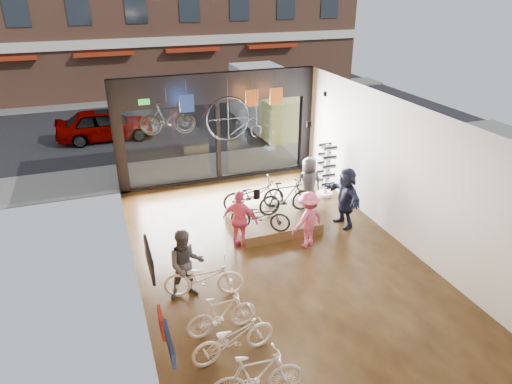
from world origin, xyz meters
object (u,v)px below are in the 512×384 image
customer_1 (186,265)px  customer_3 (308,220)px  customer_5 (346,197)px  hung_bike (168,118)px  customer_4 (308,184)px  penny_farthing (237,120)px  display_platform (272,222)px  sunglasses_rack (326,170)px  floor_bike_4 (204,278)px  display_bike_mid (286,197)px  box_truck (273,102)px  floor_bike_3 (222,314)px  floor_bike_1 (257,377)px  street_car (105,124)px  customer_2 (240,220)px  display_bike_right (254,195)px  floor_bike_2 (233,337)px  display_bike_left (260,215)px

customer_1 → customer_3: (3.48, 1.07, -0.06)m
customer_5 → hung_bike: 5.61m
customer_1 → customer_4: 5.41m
penny_farthing → display_platform: bearing=-86.4°
customer_1 → sunglasses_rack: size_ratio=0.95×
customer_4 → sunglasses_rack: sunglasses_rack is taller
floor_bike_4 → display_bike_mid: bearing=-35.2°
box_truck → floor_bike_3: 14.08m
display_bike_mid → penny_farthing: penny_farthing is taller
floor_bike_1 → customer_4: (3.94, 6.23, 0.35)m
street_car → display_platform: street_car is taller
customer_2 → customer_4: 3.06m
floor_bike_4 → display_bike_right: size_ratio=0.98×
floor_bike_4 → customer_5: customer_5 is taller
floor_bike_3 → customer_2: 3.29m
floor_bike_4 → customer_4: size_ratio=1.07×
floor_bike_3 → customer_3: customer_3 is taller
floor_bike_1 → customer_5: bearing=-38.5°
display_bike_right → customer_1: 4.03m
floor_bike_4 → hung_bike: bearing=12.9°
floor_bike_1 → customer_1: (-0.52, 3.17, 0.35)m
floor_bike_3 → display_bike_right: 4.96m
floor_bike_1 → hung_bike: bearing=3.8°
street_car → customer_2: bearing=-165.0°
customer_5 → hung_bike: hung_bike is taller
box_truck → sunglasses_rack: (-1.08, -7.52, -0.43)m
box_truck → penny_farthing: 7.30m
customer_1 → customer_3: bearing=19.0°
penny_farthing → display_bike_mid: bearing=-76.1°
floor_bike_3 → customer_3: size_ratio=0.95×
box_truck → customer_3: bearing=-106.5°
customer_1 → customer_2: 2.38m
display_platform → penny_farthing: (-0.17, 2.71, 2.35)m
floor_bike_4 → penny_farthing: size_ratio=1.01×
street_car → floor_bike_2: (1.53, -14.36, -0.27)m
customer_4 → display_bike_left: bearing=33.8°
customer_3 → customer_4: size_ratio=0.93×
hung_bike → floor_bike_4: bearing=-174.2°
customer_1 → customer_3: 3.64m
penny_farthing → street_car: bearing=118.6°
street_car → box_truck: 7.69m
customer_4 → display_bike_mid: bearing=32.1°
display_bike_left → street_car: bearing=48.9°
floor_bike_4 → customer_1: (-0.36, 0.09, 0.38)m
display_bike_left → display_bike_mid: 1.25m
display_platform → display_bike_mid: (0.47, 0.13, 0.66)m
customer_1 → penny_farthing: (2.83, 5.08, 1.65)m
floor_bike_1 → floor_bike_3: (-0.11, 1.79, -0.05)m
penny_farthing → customer_3: bearing=-80.8°
display_bike_left → sunglasses_rack: 3.59m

